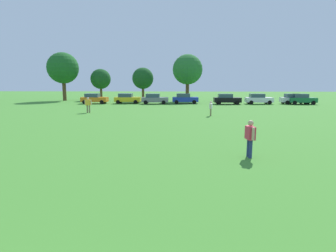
{
  "coord_description": "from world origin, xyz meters",
  "views": [
    {
      "loc": [
        3.39,
        -0.38,
        3.4
      ],
      "look_at": [
        2.92,
        9.52,
        1.8
      ],
      "focal_mm": 28.37,
      "sensor_mm": 36.0,
      "label": 1
    }
  ],
  "objects_px": {
    "parked_car_yellow_1": "(127,98)",
    "tree_right": "(143,78)",
    "parked_car_green_7": "(301,99)",
    "bystander_near_trees": "(211,107)",
    "tree_far_right": "(188,70)",
    "adult_bystander": "(250,135)",
    "parked_car_gray_2": "(155,99)",
    "parked_car_blue_3": "(185,98)",
    "parked_car_white_5": "(258,99)",
    "tree_left": "(101,79)",
    "parked_car_black_4": "(227,99)",
    "parked_car_silver_6": "(294,99)",
    "bystander_midfield": "(88,104)",
    "parked_car_orange_0": "(94,98)",
    "tree_far_left": "(63,68)"
  },
  "relations": [
    {
      "from": "parked_car_yellow_1",
      "to": "tree_right",
      "type": "xyz_separation_m",
      "value": [
        1.72,
        6.96,
        3.43
      ]
    },
    {
      "from": "parked_car_green_7",
      "to": "tree_right",
      "type": "height_order",
      "value": "tree_right"
    },
    {
      "from": "bystander_near_trees",
      "to": "tree_far_right",
      "type": "relative_size",
      "value": 0.18
    },
    {
      "from": "adult_bystander",
      "to": "tree_right",
      "type": "xyz_separation_m",
      "value": [
        -10.49,
        39.38,
        3.26
      ]
    },
    {
      "from": "adult_bystander",
      "to": "parked_car_gray_2",
      "type": "relative_size",
      "value": 0.4
    },
    {
      "from": "parked_car_blue_3",
      "to": "tree_right",
      "type": "relative_size",
      "value": 0.68
    },
    {
      "from": "parked_car_gray_2",
      "to": "parked_car_green_7",
      "type": "relative_size",
      "value": 1.0
    },
    {
      "from": "parked_car_yellow_1",
      "to": "tree_far_right",
      "type": "height_order",
      "value": "tree_far_right"
    },
    {
      "from": "parked_car_yellow_1",
      "to": "tree_right",
      "type": "bearing_deg",
      "value": 76.11
    },
    {
      "from": "bystander_near_trees",
      "to": "parked_car_white_5",
      "type": "bearing_deg",
      "value": 162.24
    },
    {
      "from": "parked_car_blue_3",
      "to": "tree_left",
      "type": "xyz_separation_m",
      "value": [
        -16.81,
        8.6,
        3.35
      ]
    },
    {
      "from": "tree_left",
      "to": "parked_car_black_4",
      "type": "bearing_deg",
      "value": -22.32
    },
    {
      "from": "parked_car_silver_6",
      "to": "parked_car_black_4",
      "type": "bearing_deg",
      "value": -175.7
    },
    {
      "from": "bystander_midfield",
      "to": "parked_car_gray_2",
      "type": "distance_m",
      "value": 14.92
    },
    {
      "from": "bystander_near_trees",
      "to": "bystander_midfield",
      "type": "xyz_separation_m",
      "value": [
        -13.86,
        2.33,
        0.14
      ]
    },
    {
      "from": "parked_car_black_4",
      "to": "parked_car_orange_0",
      "type": "bearing_deg",
      "value": 179.35
    },
    {
      "from": "parked_car_yellow_1",
      "to": "tree_far_right",
      "type": "bearing_deg",
      "value": 32.55
    },
    {
      "from": "parked_car_white_5",
      "to": "parked_car_silver_6",
      "type": "distance_m",
      "value": 5.82
    },
    {
      "from": "parked_car_black_4",
      "to": "bystander_midfield",
      "type": "bearing_deg",
      "value": -143.47
    },
    {
      "from": "tree_left",
      "to": "tree_right",
      "type": "relative_size",
      "value": 0.98
    },
    {
      "from": "parked_car_gray_2",
      "to": "tree_far_right",
      "type": "xyz_separation_m",
      "value": [
        5.57,
        7.37,
        5.06
      ]
    },
    {
      "from": "bystander_midfield",
      "to": "parked_car_black_4",
      "type": "height_order",
      "value": "bystander_midfield"
    },
    {
      "from": "adult_bystander",
      "to": "tree_far_left",
      "type": "xyz_separation_m",
      "value": [
        -25.97,
        39.21,
        5.22
      ]
    },
    {
      "from": "adult_bystander",
      "to": "tree_right",
      "type": "height_order",
      "value": "tree_right"
    },
    {
      "from": "parked_car_orange_0",
      "to": "tree_far_right",
      "type": "xyz_separation_m",
      "value": [
        15.77,
        7.12,
        5.06
      ]
    },
    {
      "from": "parked_car_green_7",
      "to": "parked_car_yellow_1",
      "type": "bearing_deg",
      "value": 179.23
    },
    {
      "from": "bystander_midfield",
      "to": "parked_car_gray_2",
      "type": "bearing_deg",
      "value": -109.55
    },
    {
      "from": "parked_car_silver_6",
      "to": "tree_left",
      "type": "bearing_deg",
      "value": 165.67
    },
    {
      "from": "parked_car_black_4",
      "to": "tree_far_left",
      "type": "xyz_separation_m",
      "value": [
        -30.28,
        7.6,
        5.4
      ]
    },
    {
      "from": "parked_car_orange_0",
      "to": "tree_right",
      "type": "height_order",
      "value": "tree_right"
    },
    {
      "from": "bystander_midfield",
      "to": "tree_left",
      "type": "relative_size",
      "value": 0.29
    },
    {
      "from": "tree_far_right",
      "to": "bystander_near_trees",
      "type": "bearing_deg",
      "value": -85.31
    },
    {
      "from": "parked_car_green_7",
      "to": "parked_car_white_5",
      "type": "bearing_deg",
      "value": 178.64
    },
    {
      "from": "bystander_midfield",
      "to": "parked_car_white_5",
      "type": "relative_size",
      "value": 0.42
    },
    {
      "from": "parked_car_yellow_1",
      "to": "tree_far_right",
      "type": "relative_size",
      "value": 0.49
    },
    {
      "from": "parked_car_green_7",
      "to": "tree_left",
      "type": "bearing_deg",
      "value": 165.43
    },
    {
      "from": "parked_car_silver_6",
      "to": "tree_far_left",
      "type": "xyz_separation_m",
      "value": [
        -41.35,
        6.76,
        5.4
      ]
    },
    {
      "from": "tree_left",
      "to": "tree_right",
      "type": "bearing_deg",
      "value": -12.31
    },
    {
      "from": "parked_car_blue_3",
      "to": "parked_car_green_7",
      "type": "height_order",
      "value": "same"
    },
    {
      "from": "parked_car_blue_3",
      "to": "tree_left",
      "type": "distance_m",
      "value": 19.18
    },
    {
      "from": "parked_car_blue_3",
      "to": "tree_left",
      "type": "height_order",
      "value": "tree_left"
    },
    {
      "from": "adult_bystander",
      "to": "tree_right",
      "type": "relative_size",
      "value": 0.27
    },
    {
      "from": "parked_car_green_7",
      "to": "bystander_midfield",
      "type": "bearing_deg",
      "value": -155.33
    },
    {
      "from": "bystander_midfield",
      "to": "parked_car_green_7",
      "type": "bearing_deg",
      "value": -149.51
    },
    {
      "from": "parked_car_yellow_1",
      "to": "tree_far_right",
      "type": "xyz_separation_m",
      "value": [
        10.28,
        6.56,
        5.06
      ]
    },
    {
      "from": "parked_car_orange_0",
      "to": "tree_right",
      "type": "distance_m",
      "value": 10.97
    },
    {
      "from": "parked_car_white_5",
      "to": "tree_left",
      "type": "distance_m",
      "value": 30.46
    },
    {
      "from": "parked_car_blue_3",
      "to": "parked_car_black_4",
      "type": "distance_m",
      "value": 6.89
    },
    {
      "from": "parked_car_green_7",
      "to": "tree_far_right",
      "type": "height_order",
      "value": "tree_far_right"
    },
    {
      "from": "tree_far_left",
      "to": "bystander_midfield",
      "type": "bearing_deg",
      "value": -60.19
    }
  ]
}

